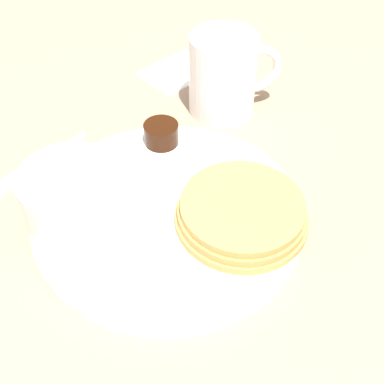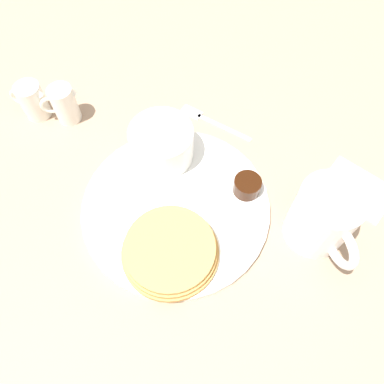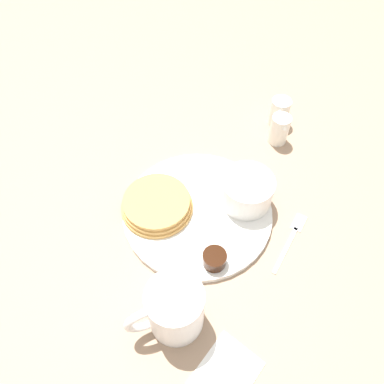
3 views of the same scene
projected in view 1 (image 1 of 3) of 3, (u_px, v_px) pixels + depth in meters
ground_plane at (169, 217)px, 0.51m from camera, size 4.00×4.00×0.00m
plate at (168, 213)px, 0.51m from camera, size 0.28×0.28×0.01m
pancake_stack at (242, 212)px, 0.48m from camera, size 0.14×0.14×0.03m
bowl at (72, 195)px, 0.47m from camera, size 0.10×0.10×0.06m
syrup_cup at (161, 134)px, 0.57m from camera, size 0.04×0.04×0.03m
butter_ramekin at (65, 196)px, 0.50m from camera, size 0.05×0.05×0.04m
coffee_mug at (225, 75)px, 0.61m from camera, size 0.11×0.09×0.10m
fork at (30, 168)px, 0.56m from camera, size 0.14×0.02×0.00m
napkin at (178, 71)px, 0.71m from camera, size 0.11×0.09×0.00m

